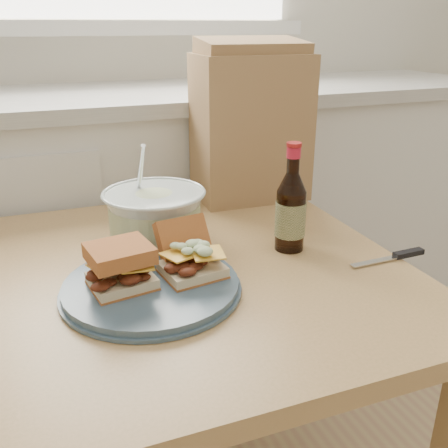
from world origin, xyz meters
name	(u,v)px	position (x,y,z in m)	size (l,w,h in m)	color
cabinet_run	(159,225)	(0.00, 1.70, 0.47)	(2.50, 0.64, 0.94)	white
dining_table	(187,311)	(-0.14, 0.94, 0.59)	(0.85, 0.85, 0.69)	tan
plate	(151,287)	(-0.23, 0.87, 0.70)	(0.31, 0.31, 0.02)	#3F5566
sandwich_left	(121,266)	(-0.28, 0.87, 0.75)	(0.12, 0.11, 0.08)	beige
sandwich_right	(189,255)	(-0.15, 0.88, 0.74)	(0.11, 0.15, 0.09)	beige
coleslaw_bowl	(155,217)	(-0.16, 1.08, 0.75)	(0.22, 0.22, 0.22)	silver
beer_bottle	(291,211)	(0.08, 0.94, 0.78)	(0.06, 0.06, 0.23)	black
knife	(400,255)	(0.27, 0.81, 0.70)	(0.17, 0.02, 0.01)	silver
paper_bag	(250,128)	(0.15, 1.29, 0.88)	(0.28, 0.19, 0.37)	#AD7C54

